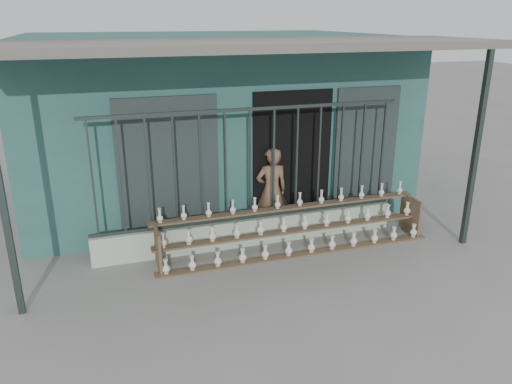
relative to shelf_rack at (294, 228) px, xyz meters
name	(u,v)px	position (x,y,z in m)	size (l,w,h in m)	color
ground	(278,281)	(-0.60, -0.89, -0.36)	(60.00, 60.00, 0.00)	slate
workshop_building	(208,115)	(-0.60, 3.34, 1.26)	(7.40, 6.60, 3.21)	#27534F
parapet_wall	(250,231)	(-0.60, 0.41, -0.14)	(5.00, 0.20, 0.45)	#A8BFA4
security_fence	(250,165)	(-0.60, 0.41, 0.99)	(5.00, 0.04, 1.80)	#283330
shelf_rack	(294,228)	(0.00, 0.00, 0.00)	(4.50, 0.68, 0.85)	brown
elderly_woman	(272,190)	(-0.10, 0.80, 0.39)	(0.55, 0.36, 1.49)	brown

